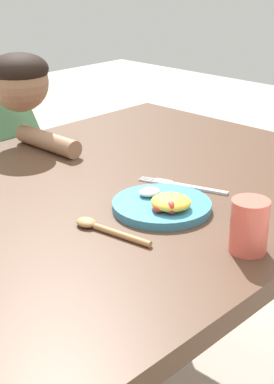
% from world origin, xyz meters
% --- Properties ---
extents(dining_table, '(1.29, 1.00, 0.69)m').
position_xyz_m(dining_table, '(0.00, 0.00, 0.60)').
color(dining_table, '#4E3424').
rests_on(dining_table, ground_plane).
extents(plate, '(0.22, 0.22, 0.05)m').
position_xyz_m(plate, '(-0.03, -0.17, 0.71)').
color(plate, teal).
rests_on(plate, dining_table).
extents(fork, '(0.08, 0.22, 0.01)m').
position_xyz_m(fork, '(0.10, -0.12, 0.69)').
color(fork, silver).
rests_on(fork, dining_table).
extents(spoon, '(0.05, 0.18, 0.02)m').
position_xyz_m(spoon, '(-0.19, -0.15, 0.70)').
color(spoon, tan).
rests_on(spoon, dining_table).
extents(drinking_cup, '(0.07, 0.07, 0.10)m').
position_xyz_m(drinking_cup, '(-0.06, -0.41, 0.74)').
color(drinking_cup, '#F16251').
rests_on(drinking_cup, dining_table).
extents(person, '(0.21, 0.49, 0.95)m').
position_xyz_m(person, '(0.06, 0.56, 0.52)').
color(person, '#4B4558').
rests_on(person, ground_plane).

